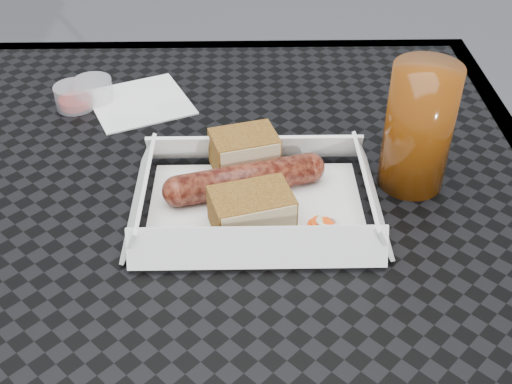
% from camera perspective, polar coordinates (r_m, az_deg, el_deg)
% --- Properties ---
extents(patio_table, '(0.80, 0.80, 0.74)m').
position_cam_1_polar(patio_table, '(0.73, -5.63, -5.47)').
color(patio_table, black).
rests_on(patio_table, ground).
extents(food_tray, '(0.22, 0.15, 0.00)m').
position_cam_1_polar(food_tray, '(0.67, -0.02, -1.38)').
color(food_tray, white).
rests_on(food_tray, patio_table).
extents(bratwurst, '(0.17, 0.07, 0.03)m').
position_cam_1_polar(bratwurst, '(0.67, -0.96, 1.15)').
color(bratwurst, maroon).
rests_on(bratwurst, food_tray).
extents(bread_near, '(0.08, 0.07, 0.04)m').
position_cam_1_polar(bread_near, '(0.71, -1.05, 3.60)').
color(bread_near, brown).
rests_on(bread_near, food_tray).
extents(bread_far, '(0.09, 0.07, 0.04)m').
position_cam_1_polar(bread_far, '(0.63, -0.40, -1.65)').
color(bread_far, brown).
rests_on(bread_far, food_tray).
extents(veg_garnish, '(0.03, 0.03, 0.00)m').
position_cam_1_polar(veg_garnish, '(0.64, 5.62, -2.89)').
color(veg_garnish, '#FF4A0B').
rests_on(veg_garnish, food_tray).
extents(napkin, '(0.16, 0.16, 0.00)m').
position_cam_1_polar(napkin, '(0.86, -10.28, 7.87)').
color(napkin, white).
rests_on(napkin, patio_table).
extents(condiment_cup_sauce, '(0.05, 0.05, 0.03)m').
position_cam_1_polar(condiment_cup_sauce, '(0.87, -15.83, 8.17)').
color(condiment_cup_sauce, maroon).
rests_on(condiment_cup_sauce, patio_table).
extents(condiment_cup_empty, '(0.05, 0.05, 0.03)m').
position_cam_1_polar(condiment_cup_empty, '(0.87, -14.25, 8.76)').
color(condiment_cup_empty, silver).
rests_on(condiment_cup_empty, patio_table).
extents(drink_glass, '(0.07, 0.07, 0.14)m').
position_cam_1_polar(drink_glass, '(0.69, 14.25, 5.54)').
color(drink_glass, '#5B2907').
rests_on(drink_glass, patio_table).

